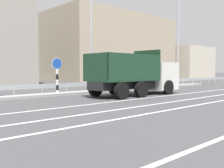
# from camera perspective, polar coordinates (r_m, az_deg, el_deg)

# --- Properties ---
(ground_plane) EXTENTS (320.00, 320.00, 0.00)m
(ground_plane) POSITION_cam_1_polar(r_m,az_deg,el_deg) (18.20, -0.73, -2.55)
(ground_plane) COLOR #424244
(lane_strip_0) EXTENTS (60.41, 0.16, 0.01)m
(lane_strip_0) POSITION_cam_1_polar(r_m,az_deg,el_deg) (17.42, 9.28, -2.83)
(lane_strip_0) COLOR silver
(lane_strip_0) RESTS_ON ground_plane
(lane_strip_1) EXTENTS (60.41, 0.16, 0.01)m
(lane_strip_1) POSITION_cam_1_polar(r_m,az_deg,el_deg) (16.15, 15.61, -3.36)
(lane_strip_1) COLOR silver
(lane_strip_1) RESTS_ON ground_plane
(lane_strip_2) EXTENTS (60.41, 0.16, 0.01)m
(lane_strip_2) POSITION_cam_1_polar(r_m,az_deg,el_deg) (15.36, 20.85, -3.77)
(lane_strip_2) COLOR silver
(lane_strip_2) RESTS_ON ground_plane
(median_island) EXTENTS (33.23, 1.10, 0.18)m
(median_island) POSITION_cam_1_polar(r_m,az_deg,el_deg) (20.12, -5.55, -1.77)
(median_island) COLOR gray
(median_island) RESTS_ON ground_plane
(median_guardrail) EXTENTS (60.41, 0.09, 0.78)m
(median_guardrail) POSITION_cam_1_polar(r_m,az_deg,el_deg) (21.02, -7.47, -0.27)
(median_guardrail) COLOR #9EA0A5
(median_guardrail) RESTS_ON ground_plane
(dump_truck) EXTENTS (7.47, 2.82, 3.22)m
(dump_truck) POSITION_cam_1_polar(r_m,az_deg,el_deg) (19.23, 6.85, 1.38)
(dump_truck) COLOR silver
(dump_truck) RESTS_ON ground_plane
(median_road_sign) EXTENTS (0.79, 0.16, 2.62)m
(median_road_sign) POSITION_cam_1_polar(r_m,az_deg,el_deg) (18.61, -11.85, 1.83)
(median_road_sign) COLOR white
(median_road_sign) RESTS_ON ground_plane
(street_lamp_2) EXTENTS (0.71, 2.80, 8.64)m
(street_lamp_2) POSITION_cam_1_polar(r_m,az_deg,el_deg) (20.24, -4.20, 11.83)
(street_lamp_2) COLOR #ADADB2
(street_lamp_2) RESTS_ON ground_plane
(street_lamp_3) EXTENTS (0.70, 2.15, 10.96)m
(street_lamp_3) POSITION_cam_1_polar(r_m,az_deg,el_deg) (29.59, 14.43, 11.10)
(street_lamp_3) COLOR #ADADB2
(street_lamp_3) RESTS_ON ground_plane
(background_building_1) EXTENTS (23.80, 14.14, 11.81)m
(background_building_1) POSITION_cam_1_polar(r_m,az_deg,el_deg) (50.73, -0.77, 7.71)
(background_building_1) COLOR tan
(background_building_1) RESTS_ON ground_plane
(background_building_2) EXTENTS (11.56, 13.71, 7.12)m
(background_building_2) POSITION_cam_1_polar(r_m,az_deg,el_deg) (65.88, 14.00, 4.50)
(background_building_2) COLOR beige
(background_building_2) RESTS_ON ground_plane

